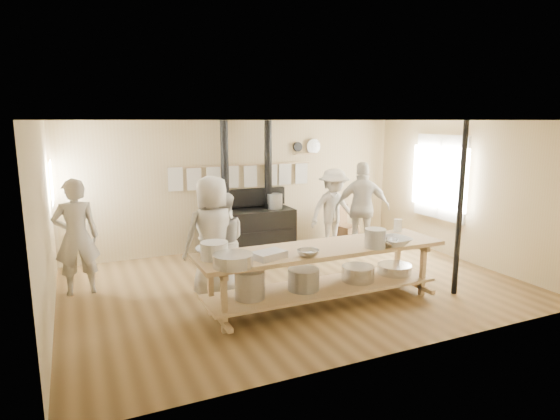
{
  "coord_description": "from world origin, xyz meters",
  "views": [
    {
      "loc": [
        -3.15,
        -6.44,
        2.6
      ],
      "look_at": [
        -0.17,
        0.2,
        1.2
      ],
      "focal_mm": 30.0,
      "sensor_mm": 36.0,
      "label": 1
    }
  ],
  "objects_px": {
    "prep_table": "(322,270)",
    "cook_by_window": "(333,210)",
    "stove": "(248,226)",
    "cook_right": "(362,208)",
    "cook_far_left": "(76,237)",
    "cook_left": "(223,242)",
    "chair": "(346,233)",
    "roasting_pan": "(269,255)",
    "cook_center": "(213,236)"
  },
  "relations": [
    {
      "from": "prep_table",
      "to": "cook_by_window",
      "type": "xyz_separation_m",
      "value": [
        1.62,
        2.44,
        0.31
      ]
    },
    {
      "from": "stove",
      "to": "cook_right",
      "type": "relative_size",
      "value": 1.43
    },
    {
      "from": "cook_far_left",
      "to": "cook_right",
      "type": "height_order",
      "value": "cook_right"
    },
    {
      "from": "cook_left",
      "to": "chair",
      "type": "distance_m",
      "value": 3.55
    },
    {
      "from": "roasting_pan",
      "to": "cook_right",
      "type": "bearing_deg",
      "value": 37.23
    },
    {
      "from": "cook_right",
      "to": "stove",
      "type": "bearing_deg",
      "value": 0.61
    },
    {
      "from": "cook_left",
      "to": "roasting_pan",
      "type": "height_order",
      "value": "cook_left"
    },
    {
      "from": "cook_far_left",
      "to": "prep_table",
      "type": "bearing_deg",
      "value": 146.28
    },
    {
      "from": "cook_right",
      "to": "roasting_pan",
      "type": "distance_m",
      "value": 3.69
    },
    {
      "from": "prep_table",
      "to": "cook_by_window",
      "type": "height_order",
      "value": "cook_by_window"
    },
    {
      "from": "stove",
      "to": "cook_right",
      "type": "distance_m",
      "value": 2.3
    },
    {
      "from": "cook_far_left",
      "to": "chair",
      "type": "xyz_separation_m",
      "value": [
        5.22,
        0.77,
        -0.64
      ]
    },
    {
      "from": "prep_table",
      "to": "cook_left",
      "type": "xyz_separation_m",
      "value": [
        -1.1,
        1.16,
        0.24
      ]
    },
    {
      "from": "stove",
      "to": "cook_far_left",
      "type": "height_order",
      "value": "stove"
    },
    {
      "from": "stove",
      "to": "cook_left",
      "type": "bearing_deg",
      "value": -120.57
    },
    {
      "from": "stove",
      "to": "cook_center",
      "type": "bearing_deg",
      "value": -122.96
    },
    {
      "from": "stove",
      "to": "cook_left",
      "type": "relative_size",
      "value": 1.7
    },
    {
      "from": "cook_center",
      "to": "cook_right",
      "type": "distance_m",
      "value": 3.48
    },
    {
      "from": "stove",
      "to": "prep_table",
      "type": "distance_m",
      "value": 3.02
    },
    {
      "from": "chair",
      "to": "roasting_pan",
      "type": "height_order",
      "value": "roasting_pan"
    },
    {
      "from": "cook_by_window",
      "to": "cook_center",
      "type": "bearing_deg",
      "value": -159.13
    },
    {
      "from": "cook_far_left",
      "to": "cook_left",
      "type": "bearing_deg",
      "value": 157.54
    },
    {
      "from": "prep_table",
      "to": "cook_right",
      "type": "height_order",
      "value": "cook_right"
    },
    {
      "from": "cook_far_left",
      "to": "cook_by_window",
      "type": "xyz_separation_m",
      "value": [
        4.76,
        0.55,
        -0.06
      ]
    },
    {
      "from": "cook_by_window",
      "to": "chair",
      "type": "relative_size",
      "value": 1.98
    },
    {
      "from": "cook_far_left",
      "to": "cook_right",
      "type": "distance_m",
      "value": 5.19
    },
    {
      "from": "cook_center",
      "to": "prep_table",
      "type": "bearing_deg",
      "value": 135.58
    },
    {
      "from": "cook_far_left",
      "to": "cook_center",
      "type": "bearing_deg",
      "value": 152.48
    },
    {
      "from": "cook_left",
      "to": "cook_center",
      "type": "bearing_deg",
      "value": 45.0
    },
    {
      "from": "prep_table",
      "to": "cook_center",
      "type": "height_order",
      "value": "cook_center"
    },
    {
      "from": "stove",
      "to": "prep_table",
      "type": "relative_size",
      "value": 0.72
    },
    {
      "from": "prep_table",
      "to": "roasting_pan",
      "type": "relative_size",
      "value": 8.65
    },
    {
      "from": "stove",
      "to": "cook_left",
      "type": "distance_m",
      "value": 2.18
    },
    {
      "from": "cook_center",
      "to": "cook_right",
      "type": "relative_size",
      "value": 1.0
    },
    {
      "from": "cook_right",
      "to": "roasting_pan",
      "type": "xyz_separation_m",
      "value": [
        -2.94,
        -2.23,
        -0.01
      ]
    },
    {
      "from": "stove",
      "to": "roasting_pan",
      "type": "bearing_deg",
      "value": -105.61
    },
    {
      "from": "cook_by_window",
      "to": "chair",
      "type": "distance_m",
      "value": 0.77
    },
    {
      "from": "cook_center",
      "to": "cook_right",
      "type": "bearing_deg",
      "value": -168.86
    },
    {
      "from": "cook_center",
      "to": "chair",
      "type": "bearing_deg",
      "value": -159.83
    },
    {
      "from": "cook_far_left",
      "to": "cook_left",
      "type": "relative_size",
      "value": 1.16
    },
    {
      "from": "cook_left",
      "to": "cook_by_window",
      "type": "height_order",
      "value": "cook_by_window"
    },
    {
      "from": "stove",
      "to": "cook_by_window",
      "type": "xyz_separation_m",
      "value": [
        1.62,
        -0.58,
        0.31
      ]
    },
    {
      "from": "cook_far_left",
      "to": "cook_left",
      "type": "height_order",
      "value": "cook_far_left"
    },
    {
      "from": "cook_right",
      "to": "cook_by_window",
      "type": "distance_m",
      "value": 0.59
    },
    {
      "from": "stove",
      "to": "chair",
      "type": "xyz_separation_m",
      "value": [
        2.08,
        -0.36,
        -0.27
      ]
    },
    {
      "from": "chair",
      "to": "roasting_pan",
      "type": "bearing_deg",
      "value": -153.45
    },
    {
      "from": "chair",
      "to": "roasting_pan",
      "type": "relative_size",
      "value": 2.01
    },
    {
      "from": "cook_left",
      "to": "roasting_pan",
      "type": "bearing_deg",
      "value": 110.11
    },
    {
      "from": "cook_left",
      "to": "cook_center",
      "type": "distance_m",
      "value": 0.27
    },
    {
      "from": "cook_right",
      "to": "chair",
      "type": "relative_size",
      "value": 2.17
    }
  ]
}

